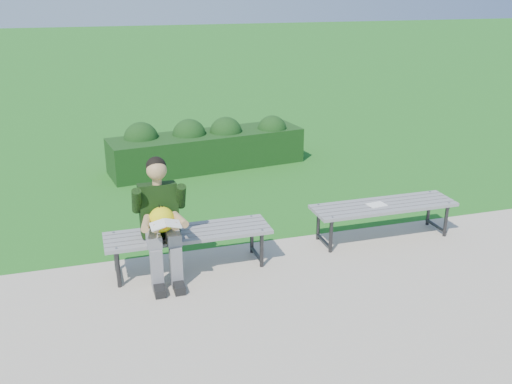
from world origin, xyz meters
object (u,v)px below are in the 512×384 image
(hedge, at_px, (206,146))
(seated_boy, at_px, (161,217))
(bench_left, at_px, (188,236))
(bench_right, at_px, (384,208))
(paper_sheet, at_px, (377,205))

(hedge, xyz_separation_m, seated_boy, (-1.30, -3.79, 0.33))
(bench_left, distance_m, bench_right, 2.45)
(hedge, bearing_deg, paper_sheet, -69.39)
(hedge, height_order, bench_left, hedge)
(bench_left, relative_size, bench_right, 1.00)
(bench_left, height_order, paper_sheet, bench_left)
(hedge, height_order, bench_right, hedge)
(bench_right, xyz_separation_m, seated_boy, (-2.75, -0.21, 0.30))
(hedge, xyz_separation_m, bench_right, (1.44, -3.58, 0.04))
(bench_right, distance_m, seated_boy, 2.77)
(bench_right, xyz_separation_m, paper_sheet, (-0.10, 0.00, 0.06))
(bench_left, bearing_deg, bench_right, 2.62)
(seated_boy, bearing_deg, hedge, 71.02)
(bench_left, xyz_separation_m, seated_boy, (-0.30, -0.10, 0.30))
(bench_left, xyz_separation_m, bench_right, (2.45, 0.11, 0.00))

